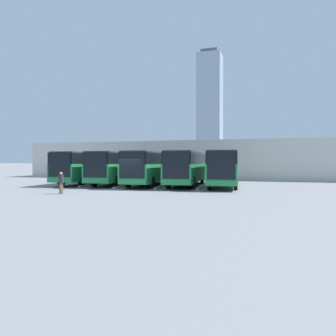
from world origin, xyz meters
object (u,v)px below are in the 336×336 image
object	(u,v)px
bus_3	(119,167)
pedestrian	(61,182)
bus_1	(187,167)
bus_4	(88,166)
bus_2	(151,167)
bus_0	(224,167)

from	to	relation	value
bus_3	pedestrian	xyz separation A→B (m)	(-0.45, 10.14, -0.94)
bus_1	bus_4	distance (m)	10.52
bus_2	bus_4	bearing A→B (deg)	-7.98
bus_0	bus_2	world-z (taller)	same
bus_2	pedestrian	size ratio (longest dim) A/B	7.42
bus_0	bus_4	xyz separation A→B (m)	(14.03, 0.21, 0.00)
bus_0	bus_1	xyz separation A→B (m)	(3.51, 0.09, 0.00)
bus_2	bus_3	size ratio (longest dim) A/B	1.00
bus_0	pedestrian	world-z (taller)	bus_0
bus_3	pedestrian	world-z (taller)	bus_3
bus_1	bus_3	xyz separation A→B (m)	(7.01, 0.13, 0.00)
bus_0	bus_1	world-z (taller)	same
bus_4	pedestrian	distance (m)	10.94
bus_0	bus_4	distance (m)	14.03
bus_1	bus_2	distance (m)	3.53
bus_4	pedestrian	world-z (taller)	bus_4
bus_2	bus_1	bearing A→B (deg)	-178.12
bus_2	bus_4	world-z (taller)	same
bus_1	bus_0	bearing A→B (deg)	176.20
bus_0	pedestrian	distance (m)	14.48
bus_4	pedestrian	xyz separation A→B (m)	(-3.96, 10.15, -0.94)
bus_0	bus_3	size ratio (longest dim) A/B	1.00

